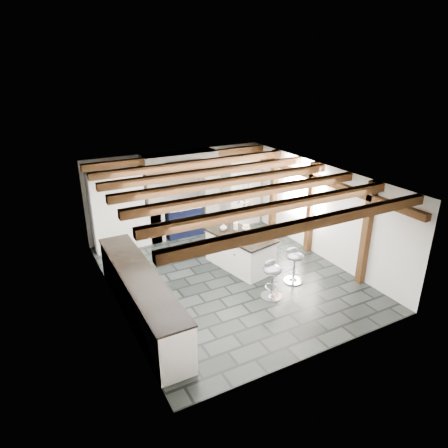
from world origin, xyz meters
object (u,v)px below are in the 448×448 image
range_cooker (182,218)px  bar_stool_near (294,261)px  kitchen_island (240,250)px  bar_stool_far (272,275)px

range_cooker → bar_stool_near: size_ratio=1.27×
range_cooker → kitchen_island: size_ratio=0.56×
kitchen_island → bar_stool_far: 1.47m
range_cooker → bar_stool_far: 3.88m
range_cooker → bar_stool_far: bearing=-84.8°
range_cooker → kitchen_island: (0.45, -2.40, -0.05)m
range_cooker → bar_stool_near: (1.14, -3.57, 0.02)m
bar_stool_near → bar_stool_far: size_ratio=0.97×
kitchen_island → range_cooker: bearing=89.0°
bar_stool_far → range_cooker: bearing=91.0°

